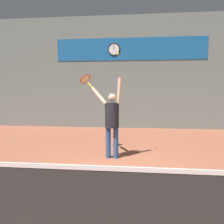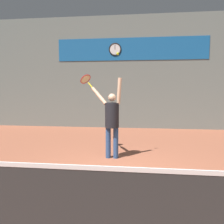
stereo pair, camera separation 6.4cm
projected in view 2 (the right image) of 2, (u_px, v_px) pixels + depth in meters
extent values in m
plane|color=#9E563D|center=(120.00, 183.00, 4.11)|extent=(18.00, 18.00, 0.00)
cube|color=slate|center=(131.00, 73.00, 9.77)|extent=(18.00, 0.10, 5.00)
cube|color=#195B9E|center=(131.00, 49.00, 9.60)|extent=(6.61, 0.02, 0.97)
cylinder|color=white|center=(115.00, 49.00, 9.67)|extent=(0.51, 0.02, 0.51)
torus|color=black|center=(115.00, 49.00, 9.67)|extent=(0.56, 0.05, 0.56)
cube|color=black|center=(115.00, 47.00, 9.65)|extent=(0.02, 0.01, 0.20)
cube|color=#2D2D2D|center=(107.00, 212.00, 2.32)|extent=(6.78, 0.01, 0.91)
cube|color=white|center=(107.00, 168.00, 2.28)|extent=(6.78, 0.02, 0.05)
cylinder|color=#2D4C7F|center=(108.00, 143.00, 5.58)|extent=(0.13, 0.13, 0.80)
cylinder|color=#2D4C7F|center=(116.00, 143.00, 5.56)|extent=(0.13, 0.13, 0.80)
cylinder|color=black|center=(112.00, 115.00, 5.50)|extent=(0.35, 0.35, 0.62)
sphere|color=#D8A884|center=(112.00, 97.00, 5.45)|extent=(0.19, 0.19, 0.19)
cylinder|color=#D8A884|center=(119.00, 91.00, 5.40)|extent=(0.17, 0.16, 0.65)
cylinder|color=#D8A884|center=(99.00, 96.00, 5.65)|extent=(0.50, 0.43, 0.47)
cylinder|color=yellow|center=(90.00, 85.00, 5.86)|extent=(0.18, 0.14, 0.17)
torus|color=red|center=(86.00, 79.00, 5.97)|extent=(0.36, 0.39, 0.25)
cylinder|color=beige|center=(86.00, 79.00, 5.97)|extent=(0.30, 0.33, 0.21)
sphere|color=#CCDB2D|center=(118.00, 54.00, 5.27)|extent=(0.07, 0.07, 0.07)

